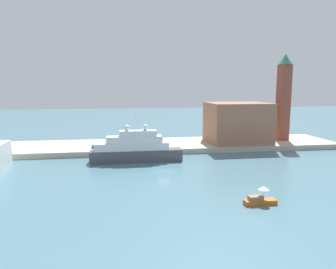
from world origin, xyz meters
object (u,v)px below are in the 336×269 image
Objects in this scene: small_motorboat at (260,199)px; mooring_bollard at (142,148)px; parked_car at (100,146)px; bell_tower at (284,95)px; person_figure at (121,145)px; large_yacht at (135,149)px; harbor_building at (237,123)px.

small_motorboat is 41.87m from mooring_bollard.
parked_car reaches higher than mooring_bollard.
small_motorboat is 6.64× the size of mooring_bollard.
small_motorboat is 0.19× the size of bell_tower.
parked_car is 2.46× the size of person_figure.
person_figure is at bearing 152.91° from mooring_bollard.
bell_tower is 34.82× the size of mooring_bollard.
small_motorboat is at bearing -63.61° from person_figure.
small_motorboat is at bearing -58.22° from parked_car.
bell_tower is at bearing 4.94° from parked_car.
bell_tower is at bearing 58.60° from small_motorboat.
person_figure reaches higher than parked_car.
large_yacht is at bearing -105.39° from mooring_bollard.
person_figure is (-49.65, -5.65, -13.19)m from bell_tower.
parked_car is at bearing 161.85° from mooring_bollard.
person_figure is at bearing 107.77° from large_yacht.
large_yacht is 10.95m from person_figure.
bell_tower is at bearing 5.90° from harbor_building.
small_motorboat is (17.38, -31.35, -2.17)m from large_yacht.
person_figure is 2.30× the size of mooring_bollard.
harbor_building is 30.37m from mooring_bollard.
large_yacht is 12.74× the size of person_figure.
bell_tower is (46.32, 16.04, 12.36)m from large_yacht.
small_motorboat is 57.40m from bell_tower.
large_yacht is at bearing -160.90° from bell_tower.
small_motorboat is 48.28m from harbor_building.
mooring_bollard is (2.10, 7.62, -1.25)m from large_yacht.
harbor_building is 10.01× the size of person_figure.
person_figure is (-3.33, 10.40, -0.83)m from large_yacht.
large_yacht is at bearing -155.09° from harbor_building.
mooring_bollard is (11.11, -3.64, -0.23)m from parked_car.
parked_car is (-9.01, 11.26, -1.02)m from large_yacht.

